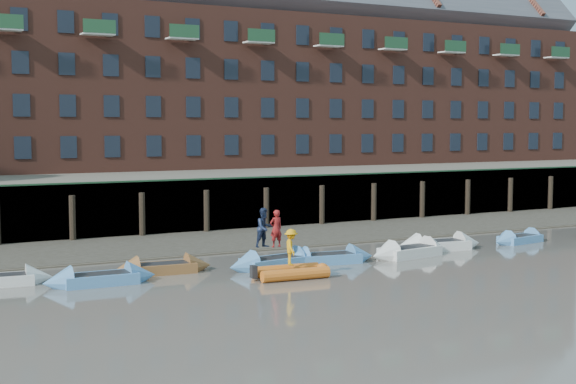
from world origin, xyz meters
TOP-DOWN VIEW (x-y plane):
  - ground at (0.00, 0.00)m, footprint 220.00×220.00m
  - foreshore at (0.00, 18.00)m, footprint 110.00×8.00m
  - mud_band at (0.00, 14.60)m, footprint 110.00×1.60m
  - river_wall at (-0.00, 22.38)m, footprint 110.00×1.23m
  - bank_terrace at (0.00, 36.00)m, footprint 110.00×28.00m
  - apartment_terrace at (-0.00, 36.99)m, footprint 80.60×15.56m
  - rowboat_1 at (-11.60, 9.06)m, footprint 4.65×1.40m
  - rowboat_2 at (-8.52, 10.33)m, footprint 4.50×1.57m
  - rowboat_3 at (-3.49, 9.27)m, footprint 5.02×2.09m
  - rowboat_4 at (-0.71, 9.22)m, footprint 4.70×1.85m
  - rowboat_5 at (3.82, 9.01)m, footprint 5.10×2.22m
  - rowboat_6 at (6.44, 10.10)m, footprint 5.04×2.07m
  - rowboat_7 at (12.04, 10.08)m, footprint 4.21×1.86m
  - rib_tender at (-3.86, 6.77)m, footprint 3.37×1.75m
  - person_rower_a at (-3.44, 9.31)m, footprint 0.66×0.47m
  - person_rower_b at (-3.96, 9.45)m, footprint 1.02×0.87m
  - person_rib_crew at (-3.92, 6.86)m, footprint 0.86×1.14m

SIDE VIEW (x-z plane):
  - ground at x=0.00m, z-range 0.00..0.00m
  - foreshore at x=0.00m, z-range -0.25..0.25m
  - mud_band at x=0.00m, z-range -0.05..0.05m
  - rowboat_7 at x=12.04m, z-range -0.38..0.80m
  - rowboat_2 at x=-8.52m, z-range -0.41..0.87m
  - rowboat_4 at x=-0.71m, z-range -0.43..0.90m
  - rowboat_1 at x=-11.60m, z-range -0.43..0.91m
  - rowboat_3 at x=-3.49m, z-range -0.46..0.96m
  - rowboat_6 at x=6.44m, z-range -0.46..0.96m
  - rib_tender at x=-3.86m, z-range -0.04..0.54m
  - rowboat_5 at x=3.82m, z-range -0.46..0.97m
  - person_rib_crew at x=-3.92m, z-range 0.54..2.10m
  - river_wall at x=0.00m, z-range -0.06..3.24m
  - bank_terrace at x=0.00m, z-range 0.00..3.20m
  - person_rower_a at x=-3.44m, z-range 0.95..2.66m
  - person_rower_b at x=-3.96m, z-range 0.95..2.77m
  - apartment_terrace at x=0.00m, z-range 2.34..23.31m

